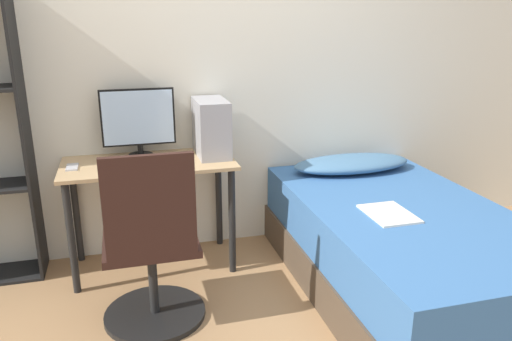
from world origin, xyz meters
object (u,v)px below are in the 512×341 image
monitor (138,120)px  keyboard (140,166)px  pc_tower (211,128)px  office_chair (152,259)px  bed (402,250)px

monitor → keyboard: 0.35m
keyboard → pc_tower: bearing=19.1°
office_chair → monitor: bearing=89.4°
bed → pc_tower: size_ratio=5.22×
monitor → pc_tower: bearing=-13.4°
office_chair → monitor: 1.01m
office_chair → monitor: (0.01, 0.83, 0.58)m
bed → keyboard: bearing=157.5°
monitor → pc_tower: size_ratio=1.25×
monitor → keyboard: monitor is taller
office_chair → bed: (1.45, -0.05, -0.11)m
keyboard → pc_tower: pc_tower is taller
office_chair → bed: 1.46m
monitor → office_chair: bearing=-90.6°
office_chair → pc_tower: 1.00m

